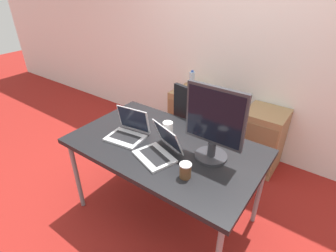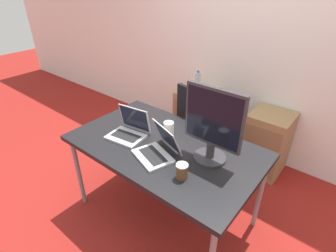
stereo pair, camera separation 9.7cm
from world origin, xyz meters
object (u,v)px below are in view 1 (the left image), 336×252
(laptop_right, at_px, (159,150))
(monitor, at_px, (214,125))
(water_bottle, at_px, (192,82))
(laptop_left, at_px, (128,132))
(coffee_cup_brown, at_px, (185,170))
(coffee_cup_white, at_px, (168,128))
(office_chair, at_px, (201,142))
(cabinet_left, at_px, (190,116))
(cabinet_right, at_px, (262,140))

(laptop_right, distance_m, monitor, 0.45)
(water_bottle, relative_size, laptop_left, 0.81)
(water_bottle, bearing_deg, coffee_cup_brown, -60.10)
(laptop_right, height_order, coffee_cup_white, laptop_right)
(office_chair, height_order, cabinet_left, office_chair)
(cabinet_right, height_order, coffee_cup_brown, coffee_cup_brown)
(water_bottle, xyz_separation_m, monitor, (0.87, -1.14, 0.23))
(office_chair, distance_m, cabinet_left, 0.65)
(office_chair, relative_size, coffee_cup_white, 9.87)
(office_chair, xyz_separation_m, water_bottle, (-0.44, 0.49, 0.44))
(office_chair, xyz_separation_m, laptop_right, (0.10, -0.86, 0.44))
(cabinet_left, xyz_separation_m, water_bottle, (-0.00, 0.00, 0.48))
(monitor, bearing_deg, cabinet_right, 86.17)
(cabinet_right, xyz_separation_m, water_bottle, (-0.94, 0.00, 0.48))
(cabinet_left, height_order, cabinet_right, same)
(laptop_left, bearing_deg, coffee_cup_brown, -12.37)
(cabinet_left, height_order, coffee_cup_brown, coffee_cup_brown)
(coffee_cup_brown, bearing_deg, laptop_left, 167.63)
(cabinet_left, bearing_deg, monitor, -52.82)
(water_bottle, bearing_deg, coffee_cup_white, -68.92)
(monitor, bearing_deg, laptop_right, -147.80)
(cabinet_left, relative_size, water_bottle, 2.69)
(cabinet_right, height_order, laptop_left, laptop_left)
(cabinet_right, distance_m, laptop_left, 1.58)
(laptop_right, bearing_deg, office_chair, 96.43)
(cabinet_right, distance_m, laptop_right, 1.49)
(laptop_left, height_order, monitor, monitor)
(cabinet_right, height_order, coffee_cup_white, coffee_cup_white)
(monitor, height_order, coffee_cup_brown, monitor)
(cabinet_right, relative_size, coffee_cup_white, 6.62)
(cabinet_left, bearing_deg, laptop_right, -68.28)
(coffee_cup_white, bearing_deg, monitor, -10.27)
(cabinet_left, height_order, coffee_cup_white, coffee_cup_white)
(cabinet_left, relative_size, laptop_left, 2.18)
(laptop_right, xyz_separation_m, monitor, (0.33, 0.21, 0.23))
(cabinet_left, distance_m, laptop_right, 1.53)
(office_chair, distance_m, cabinet_right, 0.70)
(water_bottle, distance_m, laptop_right, 1.45)
(coffee_cup_white, bearing_deg, cabinet_left, 111.12)
(office_chair, xyz_separation_m, coffee_cup_white, (-0.03, -0.57, 0.44))
(laptop_left, relative_size, coffee_cup_white, 3.04)
(laptop_left, relative_size, monitor, 0.58)
(laptop_left, relative_size, laptop_right, 0.85)
(cabinet_right, bearing_deg, water_bottle, 179.87)
(cabinet_right, distance_m, coffee_cup_brown, 1.52)
(cabinet_left, height_order, monitor, monitor)
(office_chair, bearing_deg, water_bottle, 132.13)
(cabinet_right, height_order, water_bottle, water_bottle)
(laptop_left, xyz_separation_m, laptop_right, (0.37, -0.05, -0.00))
(water_bottle, distance_m, laptop_left, 1.31)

